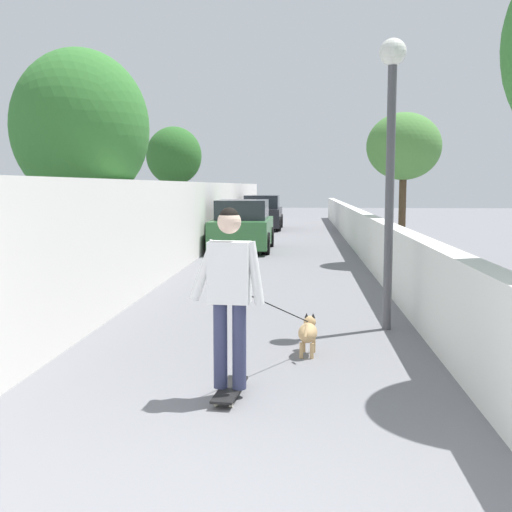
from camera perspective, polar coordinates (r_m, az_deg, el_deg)
ground_plane at (r=17.45m, az=2.09°, el=-0.17°), size 80.00×80.00×0.00m
wall_left at (r=15.64m, az=-6.82°, el=2.85°), size 48.00×0.30×2.07m
fence_right at (r=15.49m, az=10.56°, el=1.16°), size 48.00×0.30×1.22m
tree_left_near at (r=22.81m, az=-7.36°, el=8.76°), size 1.94×1.94×4.03m
tree_left_mid at (r=11.52m, az=-15.44°, el=10.91°), size 2.34×2.34×4.29m
tree_right_distant at (r=16.55m, az=13.10°, el=9.47°), size 1.86×1.86×3.79m
lamp_post at (r=8.85m, az=12.01°, el=10.96°), size 0.36×0.36×3.91m
skateboard at (r=6.10m, az=-2.34°, el=-11.87°), size 0.82×0.28×0.08m
person_skateboarder at (r=5.87m, az=-2.39°, el=-2.48°), size 0.26×0.71×1.69m
dog at (r=7.51m, az=4.66°, el=-6.77°), size 1.88×0.87×1.06m
car_near at (r=19.51m, az=-1.22°, el=2.62°), size 3.87×1.80×1.54m
car_far at (r=28.92m, az=0.55°, el=3.83°), size 4.00×1.80×1.54m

